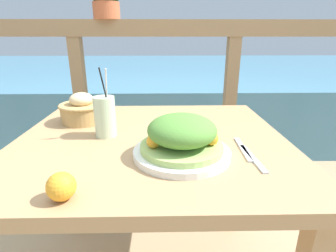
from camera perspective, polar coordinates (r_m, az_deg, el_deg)
The scene contains 9 objects.
patio_table at distance 0.98m, azimuth -3.52°, elevation -8.00°, with size 0.95×0.86×0.72m.
railing_fence at distance 1.59m, azimuth -2.72°, elevation 10.01°, with size 2.80×0.08×1.14m.
sea_backdrop at distance 4.14m, azimuth -1.79°, elevation 8.75°, with size 12.00×4.00×0.62m.
salad_plate at distance 0.77m, azimuth 3.05°, elevation -2.81°, with size 0.29×0.29×0.13m.
drink_glass at distance 0.95m, azimuth -13.56°, elevation 2.03°, with size 0.08×0.08×0.25m.
bread_basket at distance 1.14m, azimuth -18.14°, elevation 3.38°, with size 0.19×0.19×0.12m.
fork at distance 0.86m, azimuth 16.00°, elevation -4.82°, with size 0.02×0.18×0.00m.
knife at distance 0.81m, azimuth 17.98°, elevation -6.65°, with size 0.03×0.18×0.00m.
orange_near_basket at distance 0.63m, azimuth -22.21°, elevation -12.10°, with size 0.06×0.06×0.06m.
Camera 1 is at (0.04, -0.87, 1.07)m, focal length 28.00 mm.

